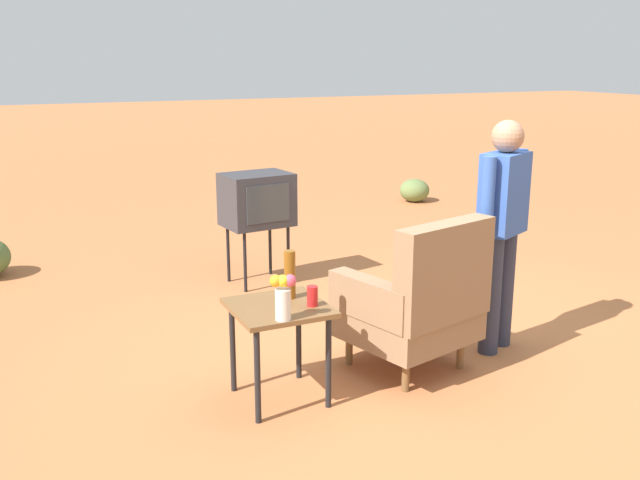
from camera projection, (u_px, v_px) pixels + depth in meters
ground_plane at (427, 350)px, 5.12m from camera, size 60.00×60.00×0.00m
armchair at (417, 301)px, 4.65m from camera, size 0.93×0.95×1.06m
side_table at (279, 319)px, 4.26m from camera, size 0.56×0.56×0.61m
tv_on_stand at (257, 200)px, 6.44m from camera, size 0.65×0.51×1.03m
person_standing at (502, 222)px, 4.91m from camera, size 0.52×0.35×1.64m
bottle_tall_amber at (290, 275)px, 4.33m from camera, size 0.07×0.07×0.30m
soda_can_red at (312, 296)px, 4.22m from camera, size 0.07×0.07×0.12m
flower_vase at (283, 295)px, 3.97m from camera, size 0.14×0.10×0.27m
shrub_lone at (414, 190)px, 10.29m from camera, size 0.43×0.43×0.33m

